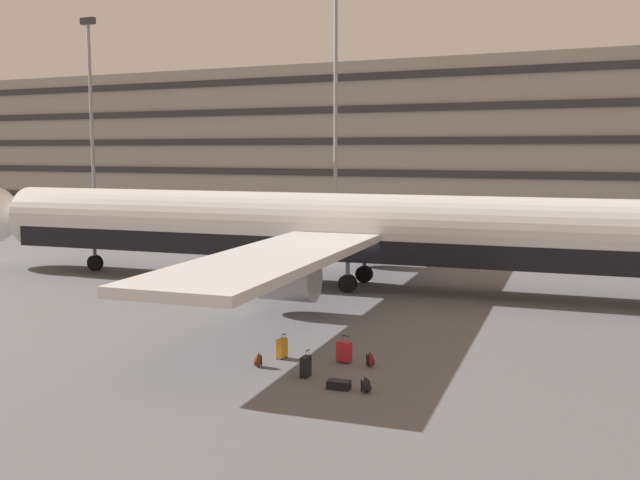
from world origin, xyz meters
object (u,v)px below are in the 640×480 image
airliner (336,231)px  backpack_orange (371,360)px  suitcase_purple (344,351)px  backpack_upright (366,386)px  suitcase_navy (282,348)px  suitcase_scuffed (339,385)px  backpack_small (258,361)px  suitcase_silver (306,366)px

airliner → backpack_orange: (6.74, -12.61, -2.66)m
suitcase_purple → backpack_upright: size_ratio=1.86×
suitcase_navy → backpack_upright: 4.41m
suitcase_scuffed → suitcase_purple: 2.72m
suitcase_navy → suitcase_purple: suitcase_purple is taller
airliner → suitcase_navy: bearing=-74.1°
backpack_upright → backpack_small: bearing=167.4°
suitcase_silver → suitcase_navy: size_ratio=1.02×
suitcase_navy → suitcase_scuffed: size_ratio=1.16×
suitcase_silver → backpack_orange: (1.43, 1.86, -0.13)m
backpack_upright → backpack_small: 4.23m
suitcase_purple → backpack_upright: suitcase_purple is taller
backpack_small → suitcase_navy: bearing=77.7°
suitcase_silver → backpack_small: (-1.88, 0.31, -0.15)m
backpack_orange → backpack_upright: backpack_orange is taller
backpack_orange → backpack_upright: 2.60m
suitcase_purple → backpack_upright: (1.78, -2.55, -0.17)m
suitcase_scuffed → airliner: bearing=113.9°
suitcase_navy → backpack_small: (-0.26, -1.19, -0.16)m
backpack_small → backpack_upright: bearing=-12.6°
backpack_orange → backpack_small: backpack_orange is taller
suitcase_navy → backpack_upright: size_ratio=1.76×
suitcase_purple → suitcase_silver: bearing=-103.5°
suitcase_scuffed → suitcase_purple: bearing=109.8°
suitcase_navy → backpack_upright: (3.86, -2.11, -0.16)m
backpack_upright → suitcase_scuffed: bearing=-179.8°
suitcase_purple → suitcase_scuffed: bearing=-70.2°
suitcase_purple → backpack_orange: size_ratio=1.78×
suitcase_silver → suitcase_purple: size_ratio=0.97×
suitcase_silver → backpack_upright: size_ratio=1.79×
airliner → backpack_upright: 17.08m
suitcase_scuffed → backpack_upright: size_ratio=1.52×
backpack_orange → suitcase_scuffed: bearing=-91.2°
suitcase_silver → suitcase_scuffed: size_ratio=1.18×
suitcase_navy → backpack_small: bearing=-102.3°
suitcase_navy → suitcase_scuffed: bearing=-35.2°
backpack_upright → suitcase_silver: bearing=164.8°
suitcase_silver → airliner: bearing=110.2°
suitcase_silver → backpack_upright: bearing=-15.2°
suitcase_navy → backpack_small: suitcase_navy is taller
suitcase_silver → backpack_orange: 2.35m
suitcase_scuffed → backpack_orange: size_ratio=1.46×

